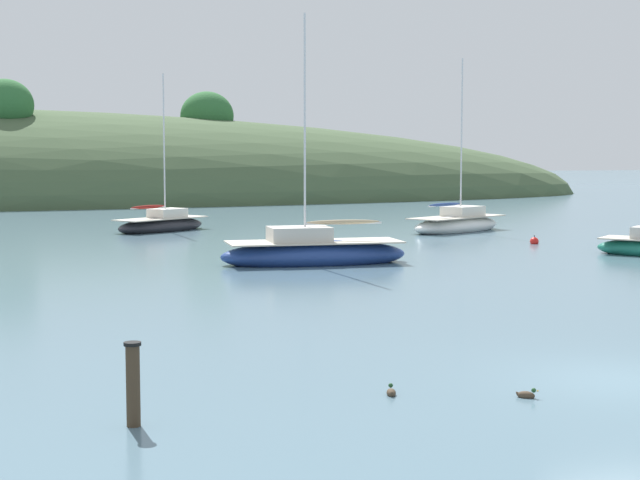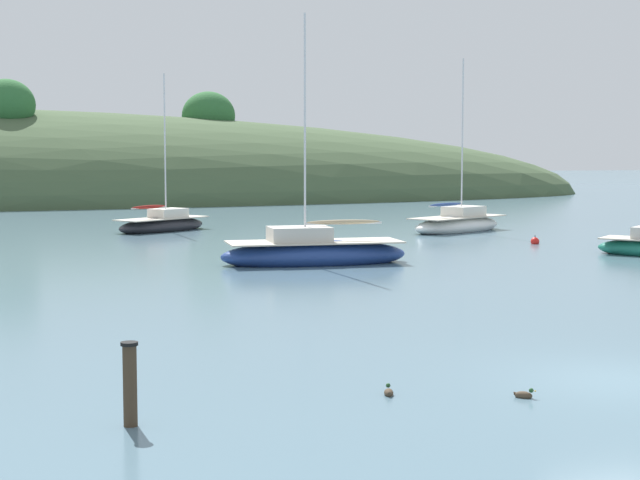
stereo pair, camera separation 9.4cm
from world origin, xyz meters
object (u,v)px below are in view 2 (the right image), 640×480
at_px(sailboat_grey_yawl, 313,253).
at_px(sailboat_cream_ketch, 458,224).
at_px(jetty_piling, 130,383).
at_px(sailboat_orange_cutter, 163,224).
at_px(duck_lead, 524,395).
at_px(mooring_buoy_inner, 535,242).
at_px(duck_lone_right, 389,392).

xyz_separation_m(sailboat_grey_yawl, sailboat_cream_ketch, (13.18, 13.49, -0.03)).
bearing_deg(jetty_piling, sailboat_orange_cutter, 80.49).
xyz_separation_m(sailboat_cream_ketch, duck_lead, (-16.13, -36.39, -0.39)).
xyz_separation_m(mooring_buoy_inner, duck_lead, (-16.41, -27.99, -0.07)).
distance_m(sailboat_grey_yawl, duck_lone_right, 22.56).
distance_m(mooring_buoy_inner, jetty_piling, 36.50).
distance_m(sailboat_grey_yawl, sailboat_cream_ketch, 18.86).
distance_m(sailboat_orange_cutter, mooring_buoy_inner, 21.93).
relative_size(sailboat_grey_yawl, duck_lead, 28.27).
relative_size(duck_lead, jetty_piling, 0.26).
bearing_deg(mooring_buoy_inner, duck_lone_right, -124.83).
height_order(sailboat_grey_yawl, sailboat_cream_ketch, sailboat_grey_yawl).
bearing_deg(sailboat_cream_ketch, duck_lone_right, -117.61).
distance_m(sailboat_cream_ketch, jetty_piling, 43.07).
bearing_deg(duck_lone_right, sailboat_cream_ketch, 62.39).
height_order(sailboat_orange_cutter, jetty_piling, sailboat_orange_cutter).
bearing_deg(duck_lone_right, sailboat_grey_yawl, 76.33).
xyz_separation_m(mooring_buoy_inner, jetty_piling, (-23.80, -27.67, 0.62)).
distance_m(sailboat_grey_yawl, jetty_piling, 24.84).
height_order(sailboat_cream_ketch, duck_lead, sailboat_cream_ketch).
bearing_deg(sailboat_grey_yawl, mooring_buoy_inner, 20.69).
xyz_separation_m(sailboat_orange_cutter, mooring_buoy_inner, (16.81, -14.08, -0.28)).
height_order(sailboat_cream_ketch, jetty_piling, sailboat_cream_ketch).
distance_m(sailboat_cream_ketch, duck_lead, 39.81).
bearing_deg(mooring_buoy_inner, jetty_piling, -130.70).
bearing_deg(sailboat_orange_cutter, jetty_piling, -99.51).
distance_m(mooring_buoy_inner, duck_lead, 32.44).
bearing_deg(sailboat_cream_ketch, jetty_piling, -123.11).
height_order(mooring_buoy_inner, jetty_piling, jetty_piling).
bearing_deg(sailboat_orange_cutter, duck_lone_right, -92.76).
height_order(sailboat_grey_yawl, sailboat_orange_cutter, sailboat_grey_yawl).
xyz_separation_m(sailboat_cream_ketch, sailboat_orange_cutter, (-16.54, 5.67, -0.04)).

